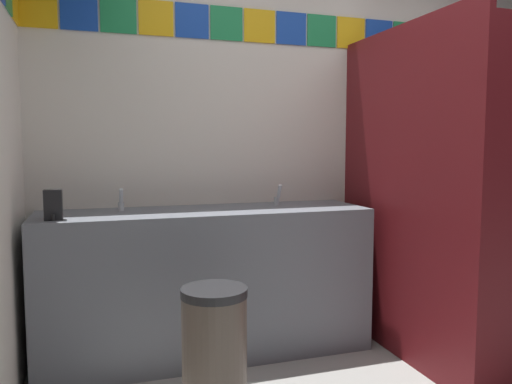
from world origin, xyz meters
TOP-DOWN VIEW (x-y plane):
  - wall_back at (0.00, 1.49)m, footprint 3.61×0.09m
  - vanity_counter at (-0.77, 1.17)m, footprint 1.97×0.56m
  - faucet_left at (-1.26, 1.26)m, footprint 0.04×0.10m
  - faucet_right at (-0.27, 1.26)m, footprint 0.04×0.10m
  - soap_dispenser at (-1.61, 1.01)m, footprint 0.09×0.09m
  - stall_divider at (0.50, 0.53)m, footprint 0.92×1.34m
  - toilet at (0.92, 0.95)m, footprint 0.39×0.49m
  - trash_bin at (-0.90, 0.41)m, footprint 0.31×0.31m

SIDE VIEW (x-z plane):
  - toilet at x=0.92m, z-range -0.07..0.67m
  - trash_bin at x=-0.90m, z-range 0.00..0.63m
  - vanity_counter at x=-0.77m, z-range 0.01..0.90m
  - faucet_left at x=-1.26m, z-range 0.87..1.01m
  - faucet_right at x=-0.27m, z-range 0.87..1.01m
  - soap_dispenser at x=-1.61m, z-range 0.89..1.05m
  - stall_divider at x=0.50m, z-range 0.00..1.98m
  - wall_back at x=0.00m, z-range 0.01..2.55m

